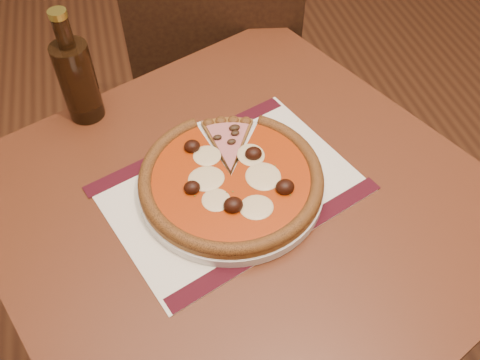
# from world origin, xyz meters

# --- Properties ---
(table) EXTENTS (1.05, 1.05, 0.75)m
(table) POSITION_xyz_m (-0.88, -0.68, 0.65)
(table) COLOR #622B17
(table) RESTS_ON ground
(chair_far) EXTENTS (0.50, 0.50, 0.90)m
(chair_far) POSITION_xyz_m (-0.79, -0.04, 0.51)
(chair_far) COLOR black
(chair_far) RESTS_ON ground
(placemat) EXTENTS (0.50, 0.42, 0.00)m
(placemat) POSITION_xyz_m (-0.90, -0.65, 0.75)
(placemat) COLOR white
(placemat) RESTS_ON table
(plate) EXTENTS (0.32, 0.32, 0.02)m
(plate) POSITION_xyz_m (-0.90, -0.65, 0.76)
(plate) COLOR white
(plate) RESTS_ON placemat
(pizza) EXTENTS (0.32, 0.32, 0.04)m
(pizza) POSITION_xyz_m (-0.90, -0.65, 0.78)
(pizza) COLOR #8E6022
(pizza) RESTS_ON plate
(ham_slice) EXTENTS (0.10, 0.14, 0.02)m
(ham_slice) POSITION_xyz_m (-0.87, -0.57, 0.78)
(ham_slice) COLOR #8E6022
(ham_slice) RESTS_ON plate
(bottle) EXTENTS (0.07, 0.07, 0.23)m
(bottle) POSITION_xyz_m (-1.13, -0.39, 0.84)
(bottle) COLOR #311B0C
(bottle) RESTS_ON table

